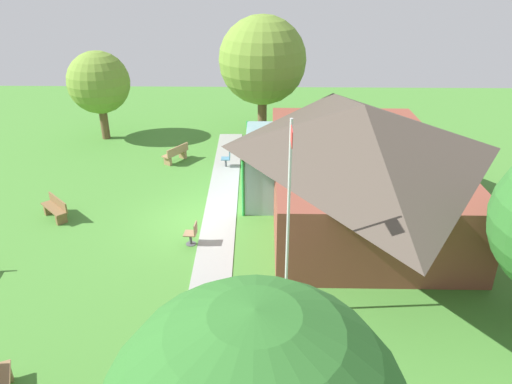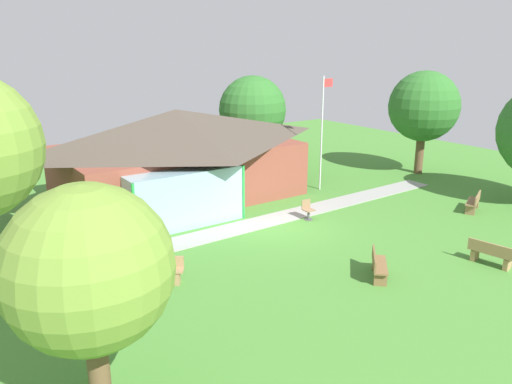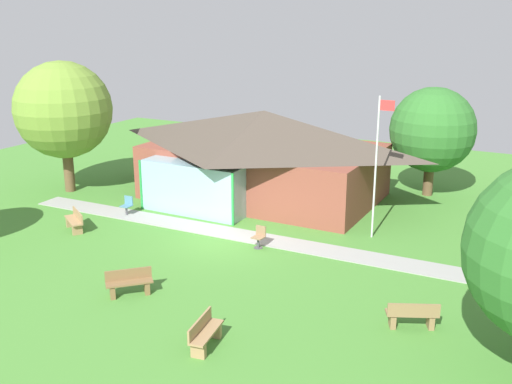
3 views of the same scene
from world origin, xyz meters
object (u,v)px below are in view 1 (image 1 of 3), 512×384
patio_chair_lawn_spare (192,234)px  tree_west_hedge (262,61)px  bench_front_center (56,209)px  tree_lawn_corner (99,83)px  bench_mid_left (176,154)px  patio_chair_west (227,159)px  pavilion (355,156)px  flagpole (288,215)px

patio_chair_lawn_spare → tree_west_hedge: bearing=-7.2°
bench_front_center → tree_west_hedge: size_ratio=0.21×
tree_lawn_corner → tree_west_hedge: 8.98m
bench_mid_left → patio_chair_lawn_spare: 7.99m
patio_chair_lawn_spare → tree_lawn_corner: 13.22m
patio_chair_west → pavilion: bearing=-128.8°
flagpole → patio_chair_west: size_ratio=6.71×
bench_mid_left → patio_chair_lawn_spare: bearing=-133.7°
flagpole → patio_chair_lawn_spare: bearing=-138.4°
patio_chair_west → patio_chair_lawn_spare: bearing=172.6°
flagpole → tree_lawn_corner: bearing=-146.8°
tree_west_hedge → flagpole: bearing=2.9°
patio_chair_west → tree_lawn_corner: tree_lawn_corner is taller
bench_front_center → patio_chair_lawn_spare: 5.90m
patio_chair_west → tree_lawn_corner: 8.71m
bench_front_center → tree_west_hedge: 13.65m
bench_front_center → patio_chair_west: patio_chair_west is taller
bench_mid_left → patio_chair_lawn_spare: size_ratio=1.75×
bench_front_center → bench_mid_left: bearing=-77.1°
flagpole → patio_chair_lawn_spare: 5.53m
patio_chair_west → tree_west_hedge: 6.57m
pavilion → tree_west_hedge: size_ratio=1.80×
patio_chair_west → tree_west_hedge: size_ratio=0.13×
tree_west_hedge → bench_front_center: bearing=-37.5°
flagpole → bench_mid_left: bearing=-155.9°
tree_lawn_corner → tree_west_hedge: size_ratio=0.73×
patio_chair_lawn_spare → tree_west_hedge: tree_west_hedge is taller
pavilion → patio_chair_lawn_spare: 7.06m
patio_chair_lawn_spare → tree_lawn_corner: tree_lawn_corner is taller
flagpole → patio_chair_west: bearing=-167.0°
bench_mid_left → patio_chair_west: 2.69m
bench_mid_left → patio_chair_west: bearing=-71.2°
patio_chair_lawn_spare → tree_west_hedge: size_ratio=0.13×
patio_chair_lawn_spare → pavilion: bearing=-59.6°
patio_chair_west → tree_west_hedge: bearing=-19.8°
bench_mid_left → tree_west_hedge: 7.25m
tree_lawn_corner → bench_mid_left: bearing=53.2°
flagpole → tree_west_hedge: size_ratio=0.87×
bench_mid_left → bench_front_center: size_ratio=1.09×
pavilion → tree_west_hedge: 10.10m
bench_mid_left → tree_lawn_corner: tree_lawn_corner is taller
bench_front_center → tree_lawn_corner: bearing=-39.8°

